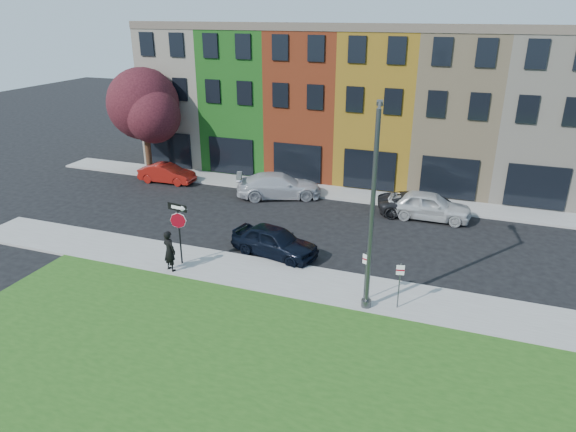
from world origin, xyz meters
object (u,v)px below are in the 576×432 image
at_px(stop_sign, 178,222).
at_px(man, 169,251).
at_px(sedan_near, 275,241).
at_px(street_lamp, 372,212).

bearing_deg(stop_sign, man, -91.69).
relative_size(stop_sign, man, 1.54).
distance_m(stop_sign, sedan_near, 4.75).
bearing_deg(stop_sign, sedan_near, 42.74).
distance_m(stop_sign, street_lamp, 9.14).
bearing_deg(stop_sign, street_lamp, 4.70).
distance_m(man, sedan_near, 5.06).
height_order(man, street_lamp, street_lamp).
relative_size(man, street_lamp, 0.25).
xyz_separation_m(stop_sign, sedan_near, (3.70, 2.56, -1.51)).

